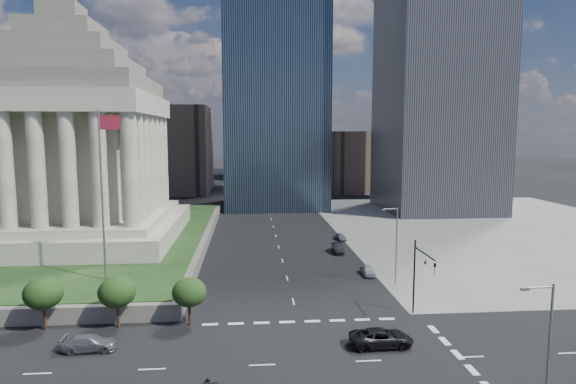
{
  "coord_description": "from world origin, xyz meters",
  "views": [
    {
      "loc": [
        -4.93,
        -32.98,
        19.04
      ],
      "look_at": [
        -1.07,
        14.41,
        13.34
      ],
      "focal_mm": 30.0,
      "sensor_mm": 36.0,
      "label": 1
    }
  ],
  "objects": [
    {
      "name": "war_memorial",
      "position": [
        -34.0,
        48.0,
        21.4
      ],
      "size": [
        34.0,
        34.0,
        39.0
      ],
      "primitive_type": null,
      "color": "gray",
      "rests_on": "plaza_lawn"
    },
    {
      "name": "pickup_truck",
      "position": [
        6.85,
        7.71,
        0.8
      ],
      "size": [
        5.81,
        2.8,
        1.59
      ],
      "primitive_type": "imported",
      "rotation": [
        0.0,
        0.0,
        1.6
      ],
      "color": "black",
      "rests_on": "ground"
    },
    {
      "name": "parked_sedan_near",
      "position": [
        11.07,
        29.51,
        0.65
      ],
      "size": [
        3.82,
        1.59,
        1.29
      ],
      "primitive_type": "imported",
      "rotation": [
        0.0,
        0.0,
        0.02
      ],
      "color": "#9FA2A8",
      "rests_on": "ground"
    },
    {
      "name": "street_lamp_north",
      "position": [
        13.33,
        25.0,
        5.66
      ],
      "size": [
        2.13,
        0.22,
        10.0
      ],
      "color": "slate",
      "rests_on": "ground"
    },
    {
      "name": "midrise_glass",
      "position": [
        2.0,
        95.0,
        30.0
      ],
      "size": [
        26.0,
        26.0,
        60.0
      ],
      "primitive_type": "cube",
      "color": "black",
      "rests_on": "ground"
    },
    {
      "name": "building_filler_ne",
      "position": [
        32.0,
        130.0,
        10.0
      ],
      "size": [
        20.0,
        30.0,
        20.0
      ],
      "primitive_type": "cube",
      "color": "brown",
      "rests_on": "ground"
    },
    {
      "name": "plaza_terrace",
      "position": [
        -45.0,
        50.0,
        0.9
      ],
      "size": [
        66.0,
        70.0,
        1.8
      ],
      "primitive_type": "cube",
      "color": "#615E53",
      "rests_on": "ground"
    },
    {
      "name": "street_lamp_south",
      "position": [
        13.33,
        -6.0,
        5.66
      ],
      "size": [
        2.13,
        0.22,
        10.0
      ],
      "color": "slate",
      "rests_on": "ground"
    },
    {
      "name": "flagpole",
      "position": [
        -21.83,
        24.0,
        13.11
      ],
      "size": [
        2.52,
        0.24,
        20.0
      ],
      "color": "slate",
      "rests_on": "plaza_lawn"
    },
    {
      "name": "plaza_lawn",
      "position": [
        -45.0,
        50.0,
        1.85
      ],
      "size": [
        64.0,
        68.0,
        0.1
      ],
      "primitive_type": "cube",
      "color": "#1A3415",
      "rests_on": "plaza_terrace"
    },
    {
      "name": "building_filler_nw",
      "position": [
        -30.0,
        130.0,
        14.0
      ],
      "size": [
        24.0,
        30.0,
        28.0
      ],
      "primitive_type": "cube",
      "color": "brown",
      "rests_on": "ground"
    },
    {
      "name": "parked_sedan_far",
      "position": [
        11.5,
        51.46,
        0.61
      ],
      "size": [
        3.75,
        1.97,
        1.22
      ],
      "primitive_type": "imported",
      "rotation": [
        0.0,
        0.0,
        0.15
      ],
      "color": "slate",
      "rests_on": "ground"
    },
    {
      "name": "traffic_signal_ne",
      "position": [
        12.5,
        13.7,
        5.25
      ],
      "size": [
        0.3,
        5.74,
        8.0
      ],
      "color": "black",
      "rests_on": "ground"
    },
    {
      "name": "highrise_ne",
      "position": [
        42.0,
        85.0,
        50.0
      ],
      "size": [
        26.0,
        28.0,
        100.0
      ],
      "primitive_type": "cube",
      "color": "black",
      "rests_on": "ground"
    },
    {
      "name": "suv_grey",
      "position": [
        -19.17,
        8.95,
        0.69
      ],
      "size": [
        4.81,
        2.02,
        1.39
      ],
      "primitive_type": "imported",
      "rotation": [
        0.0,
        0.0,
        1.59
      ],
      "color": "#56585D",
      "rests_on": "ground"
    },
    {
      "name": "ground",
      "position": [
        0.0,
        100.0,
        0.0
      ],
      "size": [
        500.0,
        500.0,
        0.0
      ],
      "primitive_type": "plane",
      "color": "black",
      "rests_on": "ground"
    },
    {
      "name": "sidewalk_ne",
      "position": [
        46.0,
        60.0,
        0.01
      ],
      "size": [
        68.0,
        90.0,
        0.03
      ],
      "primitive_type": "cube",
      "color": "slate",
      "rests_on": "ground"
    },
    {
      "name": "parked_sedan_mid",
      "position": [
        9.33,
        42.32,
        0.74
      ],
      "size": [
        1.74,
        4.56,
        1.49
      ],
      "primitive_type": "imported",
      "rotation": [
        0.0,
        0.0,
        -0.04
      ],
      "color": "black",
      "rests_on": "ground"
    }
  ]
}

